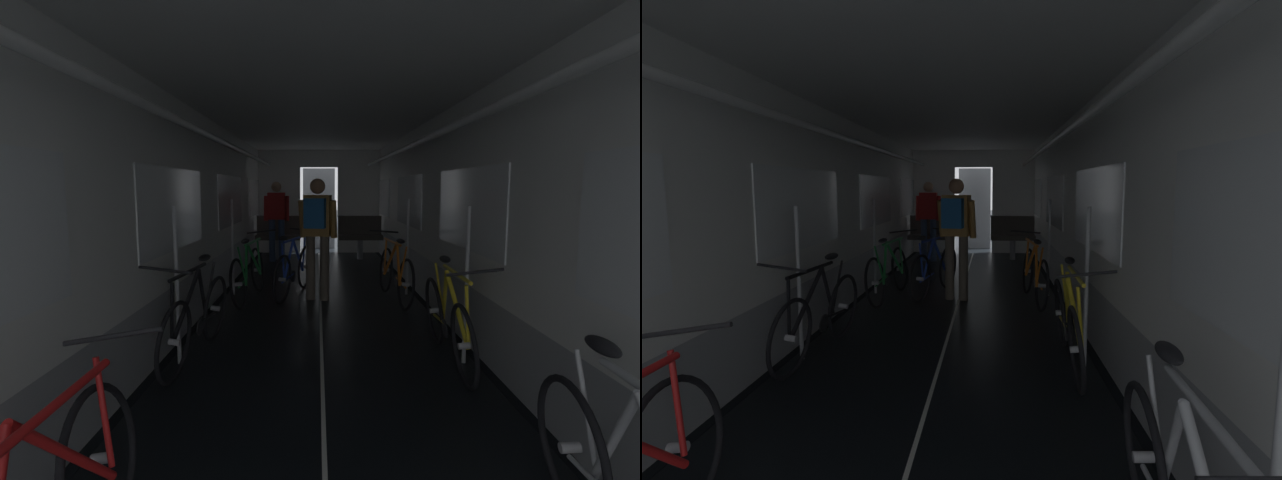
# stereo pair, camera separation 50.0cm
# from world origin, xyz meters

# --- Properties ---
(train_car_shell) EXTENTS (3.14, 12.34, 2.57)m
(train_car_shell) POSITION_xyz_m (-0.00, 3.60, 1.70)
(train_car_shell) COLOR black
(train_car_shell) RESTS_ON ground
(bench_seat_far_left) EXTENTS (0.98, 0.51, 0.95)m
(bench_seat_far_left) POSITION_xyz_m (-0.90, 8.07, 0.57)
(bench_seat_far_left) COLOR gray
(bench_seat_far_left) RESTS_ON ground
(bench_seat_far_right) EXTENTS (0.98, 0.51, 0.95)m
(bench_seat_far_right) POSITION_xyz_m (0.90, 8.07, 0.57)
(bench_seat_far_right) COLOR gray
(bench_seat_far_right) RESTS_ON ground
(bicycle_green) EXTENTS (0.49, 1.69, 0.95)m
(bicycle_green) POSITION_xyz_m (-0.99, 4.38, 0.38)
(bicycle_green) COLOR black
(bicycle_green) RESTS_ON ground
(bicycle_black) EXTENTS (0.46, 1.69, 0.95)m
(bicycle_black) POSITION_xyz_m (-1.14, 2.22, 0.38)
(bicycle_black) COLOR black
(bicycle_black) RESTS_ON ground
(bicycle_orange) EXTENTS (0.44, 1.69, 0.95)m
(bicycle_orange) POSITION_xyz_m (1.04, 4.34, 0.38)
(bicycle_orange) COLOR black
(bicycle_orange) RESTS_ON ground
(bicycle_yellow) EXTENTS (0.44, 1.69, 0.95)m
(bicycle_yellow) POSITION_xyz_m (1.12, 2.13, 0.38)
(bicycle_yellow) COLOR black
(bicycle_yellow) RESTS_ON ground
(person_cyclist_aisle) EXTENTS (0.56, 0.44, 1.69)m
(person_cyclist_aisle) POSITION_xyz_m (-0.04, 4.38, 1.02)
(person_cyclist_aisle) COLOR brown
(person_cyclist_aisle) RESTS_ON ground
(bicycle_blue_in_aisle) EXTENTS (0.60, 1.64, 0.94)m
(bicycle_blue_in_aisle) POSITION_xyz_m (-0.38, 4.65, 0.38)
(bicycle_blue_in_aisle) COLOR black
(bicycle_blue_in_aisle) RESTS_ON ground
(person_standing_near_bench) EXTENTS (0.53, 0.23, 1.69)m
(person_standing_near_bench) POSITION_xyz_m (-0.90, 7.70, 0.98)
(person_standing_near_bench) COLOR #384C75
(person_standing_near_bench) RESTS_ON ground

